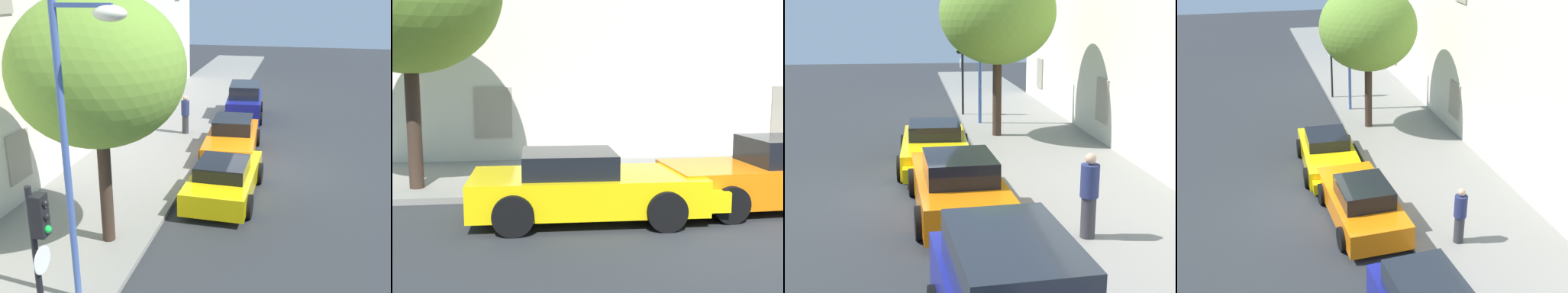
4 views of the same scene
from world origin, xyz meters
TOP-DOWN VIEW (x-y plane):
  - ground_plane at (0.00, 0.00)m, footprint 80.00×80.00m
  - sidewalk at (0.00, 4.65)m, footprint 60.00×4.49m
  - sportscar_red_lead at (-2.46, 1.02)m, footprint 4.72×2.21m
  - sportscar_yellow_flank at (1.21, 1.36)m, footprint 5.01×2.29m
  - tree_near_kerb at (-6.22, 3.45)m, footprint 4.12×4.12m
  - traffic_light at (-10.74, 2.53)m, footprint 0.44×0.36m
  - street_lamp at (-8.65, 2.71)m, footprint 0.44×1.42m
  - pedestrian_admiring at (3.43, 3.78)m, footprint 0.52×0.52m

SIDE VIEW (x-z plane):
  - ground_plane at x=0.00m, z-range 0.00..0.00m
  - sidewalk at x=0.00m, z-range 0.00..0.14m
  - sportscar_red_lead at x=-2.46m, z-range -0.05..1.25m
  - sportscar_yellow_flank at x=1.21m, z-range -0.09..1.36m
  - pedestrian_admiring at x=3.43m, z-range 0.16..1.88m
  - traffic_light at x=-10.74m, z-range 0.77..4.25m
  - street_lamp at x=-8.65m, z-range 1.26..7.32m
  - tree_near_kerb at x=-6.22m, z-range 1.42..7.65m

